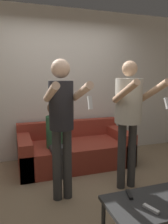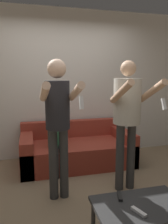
# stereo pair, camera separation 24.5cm
# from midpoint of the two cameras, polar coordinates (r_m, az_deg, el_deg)

# --- Properties ---
(ground_plane) EXTENTS (14.00, 14.00, 0.00)m
(ground_plane) POSITION_cam_midpoint_polar(r_m,az_deg,el_deg) (2.97, 2.58, -21.17)
(ground_plane) COLOR #937A5B
(wall_back) EXTENTS (6.40, 0.06, 2.70)m
(wall_back) POSITION_cam_midpoint_polar(r_m,az_deg,el_deg) (4.09, -3.70, 7.16)
(wall_back) COLOR silver
(wall_back) RESTS_ON ground_plane
(couch) EXTENTS (1.87, 0.93, 0.69)m
(couch) POSITION_cam_midpoint_polar(r_m,az_deg,el_deg) (3.84, -0.09, -9.82)
(couch) COLOR #9E3828
(couch) RESTS_ON ground_plane
(person_standing_left) EXTENTS (0.41, 0.70, 1.70)m
(person_standing_left) POSITION_cam_midpoint_polar(r_m,az_deg,el_deg) (2.56, -4.12, -0.80)
(person_standing_left) COLOR #383838
(person_standing_left) RESTS_ON ground_plane
(person_standing_right) EXTENTS (0.47, 0.71, 1.70)m
(person_standing_right) POSITION_cam_midpoint_polar(r_m,az_deg,el_deg) (2.86, 13.72, 0.44)
(person_standing_right) COLOR #383838
(person_standing_right) RESTS_ON ground_plane
(person_seated) EXTENTS (0.27, 0.51, 1.13)m
(person_seated) POSITION_cam_midpoint_polar(r_m,az_deg,el_deg) (3.45, -5.09, -5.74)
(person_seated) COLOR #383838
(person_seated) RESTS_ON ground_plane
(coffee_table) EXTENTS (0.83, 0.52, 0.39)m
(coffee_table) POSITION_cam_midpoint_polar(r_m,az_deg,el_deg) (2.20, 18.12, -23.11)
(coffee_table) COLOR #2D2D2D
(coffee_table) RESTS_ON ground_plane
(remote_near) EXTENTS (0.08, 0.15, 0.02)m
(remote_near) POSITION_cam_midpoint_polar(r_m,az_deg,el_deg) (2.06, 17.72, -23.64)
(remote_near) COLOR white
(remote_near) RESTS_ON coffee_table
(remote_far) EXTENTS (0.08, 0.15, 0.02)m
(remote_far) POSITION_cam_midpoint_polar(r_m,az_deg,el_deg) (2.23, 12.65, -20.71)
(remote_far) COLOR black
(remote_far) RESTS_ON coffee_table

